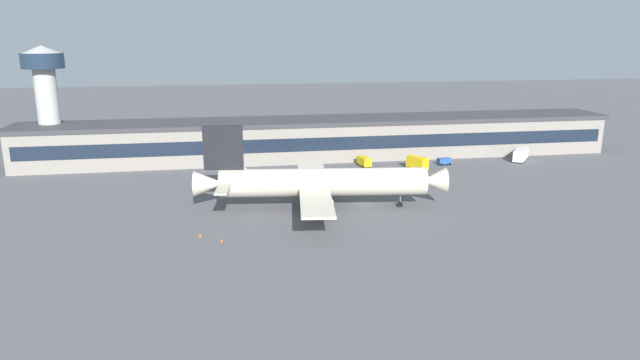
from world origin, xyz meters
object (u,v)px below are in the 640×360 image
stair_truck (417,163)px  crew_van (364,161)px  fuel_truck (521,154)px  traffic_cone_0 (222,240)px  traffic_cone_1 (200,235)px  belt_loader (244,173)px  baggage_tug (444,161)px  control_tower (46,92)px  airliner (319,182)px

stair_truck → crew_van: 14.28m
fuel_truck → traffic_cone_0: size_ratio=13.28×
traffic_cone_1 → belt_loader: bearing=77.1°
stair_truck → crew_van: size_ratio=1.17×
baggage_tug → traffic_cone_0: 79.18m
traffic_cone_0 → control_tower: bearing=123.0°
stair_truck → fuel_truck: (32.91, 5.55, -0.10)m
traffic_cone_1 → fuel_truck: bearing=28.7°
airliner → stair_truck: 43.17m
baggage_tug → fuel_truck: bearing=2.6°
fuel_truck → airliner: bearing=-151.6°
belt_loader → traffic_cone_0: size_ratio=10.68×
stair_truck → crew_van: bearing=153.8°
stair_truck → airliner: bearing=-137.0°
stair_truck → fuel_truck: size_ratio=0.78×
crew_van → fuel_truck: bearing=-0.9°
fuel_truck → traffic_cone_1: bearing=-151.3°
fuel_truck → traffic_cone_1: 100.66m
control_tower → baggage_tug: bearing=-10.2°
control_tower → fuel_truck: (129.67, -17.95, -18.17)m
airliner → traffic_cone_0: 26.65m
stair_truck → traffic_cone_1: stair_truck is taller
stair_truck → fuel_truck: bearing=9.6°
baggage_tug → traffic_cone_0: bearing=-140.4°
control_tower → belt_loader: (51.05, -23.95, -18.90)m
control_tower → traffic_cone_0: (45.13, -69.46, -19.74)m
crew_van → baggage_tug: 22.29m
airliner → crew_van: airliner is taller
stair_truck → traffic_cone_1: bearing=-142.3°
stair_truck → fuel_truck: stair_truck is taller
belt_loader → stair_truck: 45.73m
crew_van → traffic_cone_1: 64.97m
stair_truck → fuel_truck: 33.37m
baggage_tug → traffic_cone_1: size_ratio=5.50×
airliner → fuel_truck: size_ratio=6.30×
baggage_tug → traffic_cone_0: size_ratio=6.06×
belt_loader → baggage_tug: 55.34m
baggage_tug → fuel_truck: (23.51, 1.08, 0.80)m
belt_loader → baggage_tug: bearing=5.1°
belt_loader → crew_van: (32.91, 6.75, 0.31)m
fuel_truck → stair_truck: bearing=-170.4°
control_tower → crew_van: 87.69m
traffic_cone_0 → airliner: bearing=39.5°
control_tower → belt_loader: size_ratio=4.84×
traffic_cone_1 → control_tower: bearing=122.0°
crew_van → baggage_tug: bearing=-4.7°
control_tower → traffic_cone_0: bearing=-57.0°
fuel_truck → control_tower: bearing=172.1°
baggage_tug → traffic_cone_1: baggage_tug is taller
control_tower → stair_truck: bearing=-13.7°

